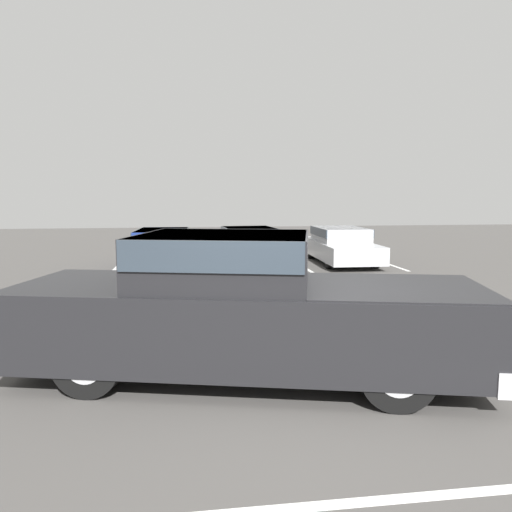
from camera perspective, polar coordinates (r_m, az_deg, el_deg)
The scene contains 11 objects.
ground_plane at distance 6.33m, azimuth 3.25°, elevation -14.58°, with size 60.00×60.00×0.00m, color #4C4947.
stall_stripe_a at distance 16.56m, azimuth -15.66°, elevation -1.29°, with size 0.12×4.03×0.01m, color white.
stall_stripe_b at distance 16.43m, azimuth -5.29°, elevation -1.12°, with size 0.12×4.03×0.01m, color white.
stall_stripe_c at distance 16.83m, azimuth 4.91°, elevation -0.92°, with size 0.12×4.03×0.01m, color white.
stall_stripe_d at distance 17.73m, azimuth 14.36°, elevation -0.71°, with size 0.12×4.03×0.01m, color white.
aisle_stripe_foreground at distance 4.19m, azimuth 4.15°, elevation -26.81°, with size 0.12×7.36×0.01m, color white.
pickup_truck at distance 6.37m, azimuth -0.91°, elevation -5.84°, with size 6.16×3.37×1.84m.
parked_sedan_a at distance 16.31m, azimuth -10.66°, elevation 1.00°, with size 2.03×4.88×1.21m.
parked_sedan_b at distance 16.33m, azimuth -0.58°, elevation 1.17°, with size 2.11×4.66×1.24m.
parked_sedan_c at distance 17.30m, azimuth 9.64°, elevation 1.37°, with size 1.83×4.51×1.20m.
wheel_stop_curb at distance 19.20m, azimuth 4.00°, elevation 0.28°, with size 1.92×0.20×0.14m, color #B7B2A8.
Camera 1 is at (-1.16, -5.77, 2.34)m, focal length 35.00 mm.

